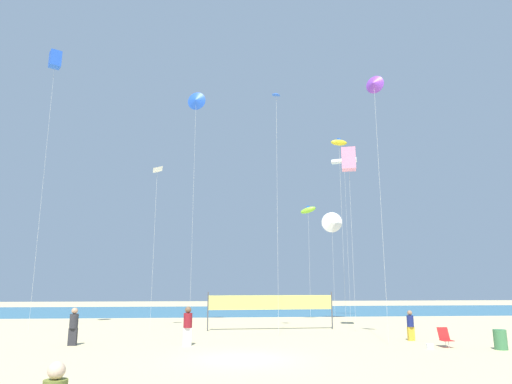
% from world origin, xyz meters
% --- Properties ---
extents(ground_plane, '(120.00, 120.00, 0.00)m').
position_xyz_m(ground_plane, '(0.00, 0.00, 0.00)').
color(ground_plane, '#D1BC89').
extents(ocean_band, '(120.00, 20.00, 0.01)m').
position_xyz_m(ocean_band, '(0.00, 32.29, 0.00)').
color(ocean_band, teal).
rests_on(ocean_band, ground).
extents(beachgoer_charcoal_shirt, '(0.41, 0.41, 1.78)m').
position_xyz_m(beachgoer_charcoal_shirt, '(-7.94, 4.63, 0.95)').
color(beachgoer_charcoal_shirt, '#2D2D33').
rests_on(beachgoer_charcoal_shirt, ground).
extents(beachgoer_navy_shirt, '(0.35, 0.35, 1.54)m').
position_xyz_m(beachgoer_navy_shirt, '(9.15, 5.07, 0.82)').
color(beachgoer_navy_shirt, gold).
rests_on(beachgoer_navy_shirt, ground).
extents(beachgoer_maroon_shirt, '(0.42, 0.42, 1.83)m').
position_xyz_m(beachgoer_maroon_shirt, '(-2.42, 4.12, 0.98)').
color(beachgoer_maroon_shirt, white).
rests_on(beachgoer_maroon_shirt, ground).
extents(folding_beach_chair, '(0.52, 0.65, 0.89)m').
position_xyz_m(folding_beach_chair, '(9.72, 2.58, 0.47)').
color(folding_beach_chair, red).
rests_on(folding_beach_chair, ground).
extents(trash_barrel, '(0.57, 0.57, 0.88)m').
position_xyz_m(trash_barrel, '(11.80, 1.57, 0.44)').
color(trash_barrel, '#3F7F4C').
rests_on(trash_barrel, ground).
extents(volleyball_net, '(8.24, 0.52, 2.40)m').
position_xyz_m(volleyball_net, '(2.49, 11.15, 1.64)').
color(volleyball_net, '#4C4C51').
rests_on(volleyball_net, ground).
extents(beach_handbag, '(0.29, 0.15, 0.23)m').
position_xyz_m(beach_handbag, '(8.72, 2.12, 0.12)').
color(beach_handbag, white).
rests_on(beach_handbag, ground).
extents(kite_white_tube, '(2.20, 1.44, 14.04)m').
position_xyz_m(kite_white_tube, '(10.23, 19.53, 13.77)').
color(kite_white_tube, silver).
rests_on(kite_white_tube, ground).
extents(kite_yellow_inflatable, '(1.39, 0.64, 14.22)m').
position_xyz_m(kite_yellow_inflatable, '(8.38, 14.48, 13.81)').
color(kite_yellow_inflatable, silver).
rests_on(kite_yellow_inflatable, ground).
extents(kite_violet_delta, '(0.97, 0.90, 14.16)m').
position_xyz_m(kite_violet_delta, '(7.34, 3.53, 13.61)').
color(kite_violet_delta, silver).
rests_on(kite_violet_delta, ground).
extents(kite_blue_delta, '(1.41, 0.65, 17.18)m').
position_xyz_m(kite_blue_delta, '(-2.86, 13.28, 16.44)').
color(kite_blue_delta, silver).
rests_on(kite_blue_delta, ground).
extents(kite_white_delta, '(1.74, 0.71, 8.88)m').
position_xyz_m(kite_white_delta, '(8.54, 18.16, 8.02)').
color(kite_white_delta, silver).
rests_on(kite_white_delta, ground).
extents(kite_lime_inflatable, '(1.43, 0.86, 9.23)m').
position_xyz_m(kite_lime_inflatable, '(6.31, 17.05, 8.82)').
color(kite_lime_inflatable, silver).
rests_on(kite_lime_inflatable, ground).
extents(kite_blue_box, '(0.97, 0.97, 18.64)m').
position_xyz_m(kite_blue_box, '(-12.43, 10.78, 18.03)').
color(kite_blue_box, silver).
rests_on(kite_blue_box, ground).
extents(kite_pink_box, '(1.14, 1.14, 11.86)m').
position_xyz_m(kite_pink_box, '(7.64, 9.72, 11.11)').
color(kite_pink_box, silver).
rests_on(kite_pink_box, ground).
extents(kite_blue_diamond, '(0.70, 0.71, 14.95)m').
position_xyz_m(kite_blue_diamond, '(2.54, 7.98, 14.39)').
color(kite_blue_diamond, silver).
rests_on(kite_blue_diamond, ground).
extents(kite_white_diamond, '(0.92, 0.92, 10.89)m').
position_xyz_m(kite_white_diamond, '(-5.30, 11.62, 10.56)').
color(kite_white_diamond, silver).
rests_on(kite_white_diamond, ground).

